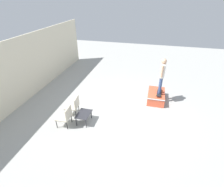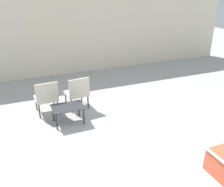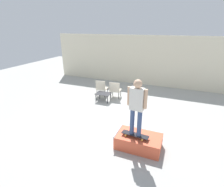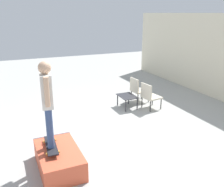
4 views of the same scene
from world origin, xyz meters
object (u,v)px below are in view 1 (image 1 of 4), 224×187
(skateboard_on_ramp, at_px, (159,92))
(coffee_table, at_px, (84,115))
(skate_ramp_box, at_px, (156,96))
(patio_chair_right, at_px, (74,105))
(person_skater, at_px, (162,73))
(patio_chair_left, at_px, (65,116))

(skateboard_on_ramp, bearing_deg, coffee_table, 133.09)
(skate_ramp_box, bearing_deg, patio_chair_right, 121.31)
(person_skater, height_order, patio_chair_left, person_skater)
(skateboard_on_ramp, height_order, coffee_table, skateboard_on_ramp)
(skate_ramp_box, bearing_deg, coffee_table, 131.29)
(patio_chair_left, bearing_deg, skateboard_on_ramp, 124.91)
(person_skater, bearing_deg, coffee_table, 136.27)
(skateboard_on_ramp, bearing_deg, person_skater, 94.03)
(patio_chair_left, xyz_separation_m, patio_chair_right, (0.76, 0.00, 0.00))
(skateboard_on_ramp, height_order, patio_chair_right, patio_chair_right)
(coffee_table, height_order, patio_chair_right, patio_chair_right)
(patio_chair_left, bearing_deg, coffee_table, 118.73)
(person_skater, relative_size, patio_chair_left, 1.94)
(patio_chair_left, relative_size, patio_chair_right, 1.00)
(skateboard_on_ramp, bearing_deg, patio_chair_left, 131.93)
(skate_ramp_box, distance_m, patio_chair_right, 4.01)
(coffee_table, bearing_deg, person_skater, -50.93)
(skate_ramp_box, relative_size, coffee_table, 1.91)
(skateboard_on_ramp, xyz_separation_m, person_skater, (0.00, 0.00, 0.99))
(coffee_table, bearing_deg, patio_chair_right, 57.28)
(coffee_table, xyz_separation_m, patio_chair_left, (-0.37, 0.61, 0.12))
(skate_ramp_box, xyz_separation_m, person_skater, (-0.09, -0.12, 1.29))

